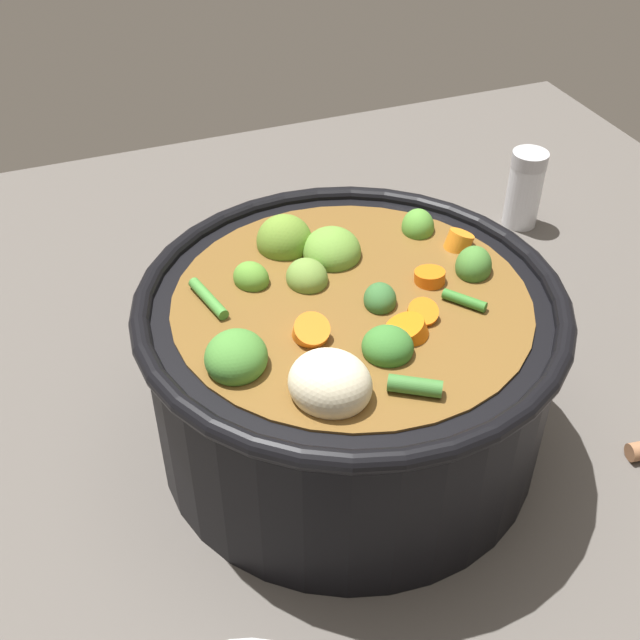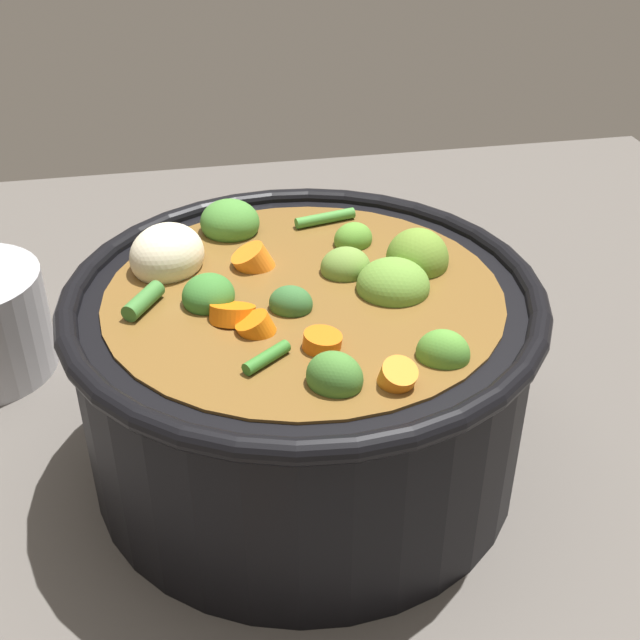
% 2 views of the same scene
% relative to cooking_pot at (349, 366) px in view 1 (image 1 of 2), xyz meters
% --- Properties ---
extents(ground_plane, '(1.10, 1.10, 0.00)m').
position_rel_cooking_pot_xyz_m(ground_plane, '(0.00, -0.00, -0.08)').
color(ground_plane, '#514C47').
extents(cooking_pot, '(0.31, 0.31, 0.17)m').
position_rel_cooking_pot_xyz_m(cooking_pot, '(0.00, 0.00, 0.00)').
color(cooking_pot, black).
rests_on(cooking_pot, ground_plane).
extents(salt_shaker, '(0.04, 0.04, 0.09)m').
position_rel_cooking_pot_xyz_m(salt_shaker, '(0.23, -0.30, -0.03)').
color(salt_shaker, silver).
rests_on(salt_shaker, ground_plane).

